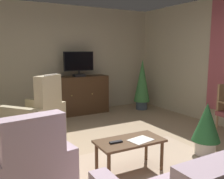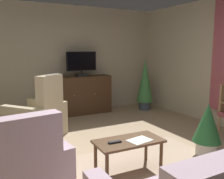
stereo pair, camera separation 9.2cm
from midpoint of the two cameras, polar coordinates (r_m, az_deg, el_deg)
The scene contains 14 objects.
ground_plane at distance 3.70m, azimuth 3.78°, elevation -16.85°, with size 6.01×7.01×0.04m, color tan.
wall_back at distance 6.33m, azimuth -11.92°, elevation 6.62°, with size 6.01×0.10×2.68m, color #B2A88E.
curtain_panel_far at distance 5.57m, azimuth 24.51°, elevation 7.06°, with size 0.10×0.44×2.25m, color #A34C56.
rug_central at distance 3.32m, azimuth 8.64°, elevation -19.62°, with size 2.53×2.08×0.01m, color tan.
tv_cabinet at distance 6.25m, azimuth -6.63°, elevation -1.49°, with size 1.48×0.45×0.95m.
television at distance 6.10m, azimuth -6.59°, elevation 6.02°, with size 0.75×0.20×0.60m.
coffee_table at distance 3.31m, azimuth 4.65°, elevation -12.51°, with size 0.90×0.47×0.44m.
tv_remote at distance 3.19m, azimuth 1.47°, elevation -11.98°, with size 0.17×0.05×0.02m, color black.
folded_newspaper at distance 3.30m, azimuth 7.18°, elevation -11.48°, with size 0.30×0.22×0.01m, color silver.
armchair_facing_sofa at distance 2.83m, azimuth -18.71°, elevation -18.02°, with size 0.94×0.92×1.02m.
armchair_in_far_corner at distance 4.77m, azimuth -16.06°, elevation -6.38°, with size 1.18×1.19×1.18m.
potted_plant_on_hearth_side at distance 6.68m, azimuth 7.97°, elevation 1.50°, with size 0.43×0.43×1.34m.
potted_plant_leafy_by_curtain at distance 4.03m, azimuth 21.66°, elevation -8.02°, with size 0.42×0.42×0.82m.
cat at distance 4.11m, azimuth -17.14°, elevation -12.73°, with size 0.25×0.74×0.20m.
Camera 2 is at (-1.73, -2.84, 1.60)m, focal length 39.82 mm.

